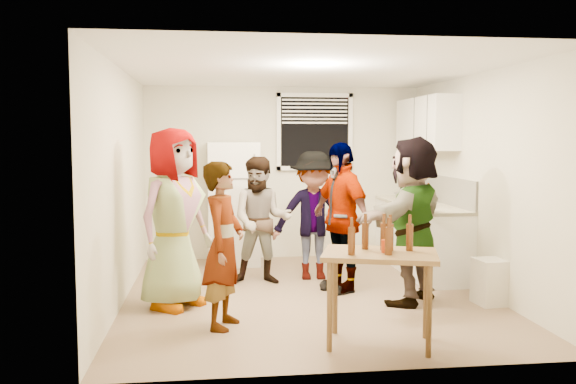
{
  "coord_description": "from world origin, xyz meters",
  "views": [
    {
      "loc": [
        -1.04,
        -6.6,
        1.76
      ],
      "look_at": [
        -0.19,
        0.2,
        1.15
      ],
      "focal_mm": 38.0,
      "sensor_mm": 36.0,
      "label": 1
    }
  ],
  "objects": [
    {
      "name": "red_cup",
      "position": [
        0.4,
        -1.69,
        0.8
      ],
      "size": [
        0.08,
        0.08,
        0.11
      ],
      "primitive_type": "cylinder",
      "color": "#A52F0B",
      "rests_on": "serving_table"
    },
    {
      "name": "beer_bottle_counter",
      "position": [
        1.6,
        0.59,
        0.9
      ],
      "size": [
        0.06,
        0.06,
        0.23
      ],
      "primitive_type": "cylinder",
      "color": "#47230C",
      "rests_on": "countertop"
    },
    {
      "name": "guest_back_right",
      "position": [
        0.21,
        0.83,
        0.0
      ],
      "size": [
        1.07,
        1.62,
        0.59
      ],
      "primitive_type": "imported",
      "rotation": [
        0.0,
        0.0,
        -0.02
      ],
      "color": "#45464B",
      "rests_on": "ground"
    },
    {
      "name": "upper_cabinets",
      "position": [
        1.83,
        1.35,
        1.95
      ],
      "size": [
        0.34,
        1.6,
        0.7
      ],
      "primitive_type": "cube",
      "color": "white",
      "rests_on": "room"
    },
    {
      "name": "beer_bottle_table",
      "position": [
        0.41,
        -1.58,
        0.8
      ],
      "size": [
        0.06,
        0.06,
        0.23
      ],
      "primitive_type": "cylinder",
      "color": "#47230C",
      "rests_on": "serving_table"
    },
    {
      "name": "guest_stripe",
      "position": [
        -0.95,
        -1.02,
        0.0
      ],
      "size": [
        1.65,
        1.04,
        0.37
      ],
      "primitive_type": "imported",
      "rotation": [
        0.0,
        0.0,
        1.24
      ],
      "color": "#141933",
      "rests_on": "ground"
    },
    {
      "name": "trash_bin",
      "position": [
        1.89,
        -0.58,
        0.25
      ],
      "size": [
        0.36,
        0.36,
        0.48
      ],
      "primitive_type": "cube",
      "rotation": [
        0.0,
        0.0,
        0.09
      ],
      "color": "silver",
      "rests_on": "ground"
    },
    {
      "name": "backsplash",
      "position": [
        1.99,
        1.15,
        1.08
      ],
      "size": [
        0.03,
        2.2,
        0.36
      ],
      "primitive_type": "cube",
      "color": "#ACA99E",
      "rests_on": "countertop"
    },
    {
      "name": "window",
      "position": [
        0.45,
        2.21,
        1.85
      ],
      "size": [
        1.12,
        0.1,
        1.06
      ],
      "primitive_type": null,
      "color": "white",
      "rests_on": "room"
    },
    {
      "name": "wine_bottle",
      "position": [
        1.75,
        2.07,
        0.9
      ],
      "size": [
        0.08,
        0.08,
        0.31
      ],
      "primitive_type": "cylinder",
      "color": "black",
      "rests_on": "countertop"
    },
    {
      "name": "guest_orange",
      "position": [
        1.07,
        -0.39,
        0.0
      ],
      "size": [
        2.42,
        2.42,
        0.53
      ],
      "primitive_type": "imported",
      "rotation": [
        0.0,
        0.0,
        3.97
      ],
      "color": "#CC6541",
      "rests_on": "ground"
    },
    {
      "name": "room",
      "position": [
        0.0,
        0.0,
        0.0
      ],
      "size": [
        4.0,
        4.5,
        2.5
      ],
      "primitive_type": null,
      "color": "beige",
      "rests_on": "ground"
    },
    {
      "name": "paper_towel",
      "position": [
        1.68,
        1.2,
        0.9
      ],
      "size": [
        0.13,
        0.13,
        0.28
      ],
      "primitive_type": "cylinder",
      "color": "white",
      "rests_on": "countertop"
    },
    {
      "name": "refrigerator",
      "position": [
        -0.75,
        1.88,
        0.85
      ],
      "size": [
        0.7,
        0.7,
        1.7
      ],
      "primitive_type": "cube",
      "color": "white",
      "rests_on": "ground"
    },
    {
      "name": "blue_cup",
      "position": [
        1.45,
        0.6,
        0.9
      ],
      "size": [
        0.09,
        0.09,
        0.12
      ],
      "primitive_type": "cylinder",
      "color": "#1718CB",
      "rests_on": "countertop"
    },
    {
      "name": "kettle",
      "position": [
        1.65,
        1.6,
        0.9
      ],
      "size": [
        0.25,
        0.21,
        0.2
      ],
      "primitive_type": null,
      "rotation": [
        0.0,
        0.0,
        -0.03
      ],
      "color": "silver",
      "rests_on": "countertop"
    },
    {
      "name": "guest_grey",
      "position": [
        -1.44,
        -0.26,
        0.0
      ],
      "size": [
        2.01,
        1.9,
        0.59
      ],
      "primitive_type": "imported",
      "rotation": [
        0.0,
        0.0,
        0.86
      ],
      "color": "gray",
      "rests_on": "ground"
    },
    {
      "name": "guest_black",
      "position": [
        0.41,
        0.19,
        0.0
      ],
      "size": [
        1.97,
        1.6,
        0.42
      ],
      "primitive_type": "imported",
      "rotation": [
        0.0,
        0.0,
        -1.17
      ],
      "color": "black",
      "rests_on": "ground"
    },
    {
      "name": "countertop",
      "position": [
        1.7,
        1.15,
        0.88
      ],
      "size": [
        0.64,
        2.22,
        0.04
      ],
      "primitive_type": "cube",
      "color": "beige",
      "rests_on": "counter_lower"
    },
    {
      "name": "guest_back_left",
      "position": [
        -0.46,
        0.66,
        0.0
      ],
      "size": [
        0.95,
        1.63,
        0.58
      ],
      "primitive_type": "imported",
      "rotation": [
        0.0,
        0.0,
        -0.14
      ],
      "color": "brown",
      "rests_on": "ground"
    },
    {
      "name": "picture_frame",
      "position": [
        1.92,
        1.69,
        0.97
      ],
      "size": [
        0.02,
        0.16,
        0.13
      ],
      "primitive_type": "cube",
      "color": "#F7C24B",
      "rests_on": "countertop"
    },
    {
      "name": "counter_lower",
      "position": [
        1.7,
        1.15,
        0.43
      ],
      "size": [
        0.6,
        2.2,
        0.86
      ],
      "primitive_type": "cube",
      "color": "white",
      "rests_on": "ground"
    },
    {
      "name": "serving_table",
      "position": [
        0.36,
        -1.67,
        0.0
      ],
      "size": [
        1.09,
        0.88,
        0.8
      ],
      "primitive_type": null,
      "rotation": [
        0.0,
        0.0,
        -0.29
      ],
      "color": "brown",
      "rests_on": "ground"
    }
  ]
}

